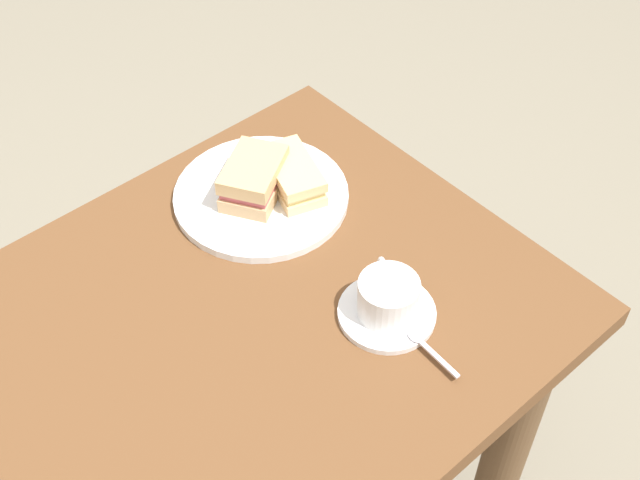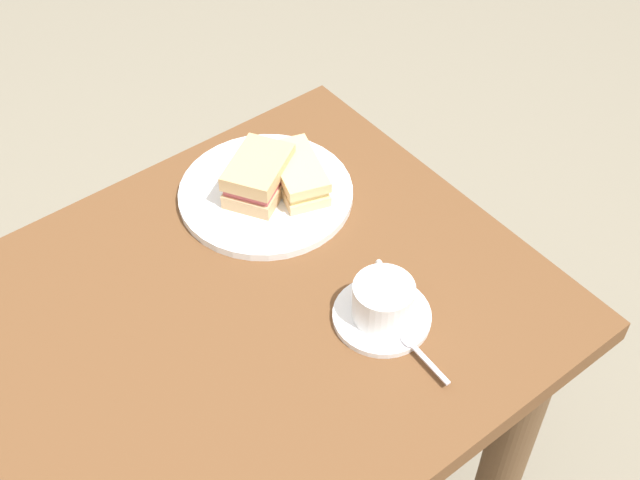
{
  "view_description": "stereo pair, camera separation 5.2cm",
  "coord_description": "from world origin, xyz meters",
  "px_view_note": "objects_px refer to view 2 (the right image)",
  "views": [
    {
      "loc": [
        -0.25,
        -0.63,
        1.67
      ],
      "look_at": [
        0.32,
        0.02,
        0.74
      ],
      "focal_mm": 47.46,
      "sensor_mm": 36.0,
      "label": 1
    },
    {
      "loc": [
        -0.21,
        -0.66,
        1.67
      ],
      "look_at": [
        0.32,
        0.02,
        0.74
      ],
      "focal_mm": 47.46,
      "sensor_mm": 36.0,
      "label": 2
    }
  ],
  "objects_px": {
    "coffee_saucer": "(382,316)",
    "coffee_cup": "(383,299)",
    "sandwich_front": "(259,176)",
    "spoon": "(417,350)",
    "sandwich_plate": "(266,194)",
    "dining_table": "(159,426)",
    "sandwich_back": "(298,174)"
  },
  "relations": [
    {
      "from": "coffee_saucer",
      "to": "coffee_cup",
      "type": "relative_size",
      "value": 1.35
    },
    {
      "from": "sandwich_front",
      "to": "spoon",
      "type": "distance_m",
      "value": 0.39
    },
    {
      "from": "sandwich_plate",
      "to": "spoon",
      "type": "height_order",
      "value": "spoon"
    },
    {
      "from": "dining_table",
      "to": "coffee_cup",
      "type": "relative_size",
      "value": 11.22
    },
    {
      "from": "dining_table",
      "to": "sandwich_back",
      "type": "distance_m",
      "value": 0.45
    },
    {
      "from": "sandwich_back",
      "to": "sandwich_plate",
      "type": "bearing_deg",
      "value": 155.71
    },
    {
      "from": "dining_table",
      "to": "coffee_saucer",
      "type": "distance_m",
      "value": 0.37
    },
    {
      "from": "dining_table",
      "to": "coffee_saucer",
      "type": "xyz_separation_m",
      "value": [
        0.31,
        -0.13,
        0.15
      ]
    },
    {
      "from": "sandwich_plate",
      "to": "coffee_saucer",
      "type": "bearing_deg",
      "value": -92.88
    },
    {
      "from": "dining_table",
      "to": "coffee_cup",
      "type": "xyz_separation_m",
      "value": [
        0.31,
        -0.13,
        0.19
      ]
    },
    {
      "from": "sandwich_plate",
      "to": "coffee_saucer",
      "type": "distance_m",
      "value": 0.31
    },
    {
      "from": "sandwich_front",
      "to": "spoon",
      "type": "height_order",
      "value": "sandwich_front"
    },
    {
      "from": "coffee_saucer",
      "to": "coffee_cup",
      "type": "distance_m",
      "value": 0.04
    },
    {
      "from": "dining_table",
      "to": "spoon",
      "type": "distance_m",
      "value": 0.4
    },
    {
      "from": "sandwich_plate",
      "to": "coffee_saucer",
      "type": "height_order",
      "value": "sandwich_plate"
    },
    {
      "from": "sandwich_plate",
      "to": "sandwich_back",
      "type": "distance_m",
      "value": 0.06
    },
    {
      "from": "sandwich_plate",
      "to": "spoon",
      "type": "distance_m",
      "value": 0.39
    },
    {
      "from": "dining_table",
      "to": "sandwich_back",
      "type": "relative_size",
      "value": 8.07
    },
    {
      "from": "sandwich_front",
      "to": "coffee_cup",
      "type": "bearing_deg",
      "value": -91.2
    },
    {
      "from": "sandwich_plate",
      "to": "coffee_cup",
      "type": "relative_size",
      "value": 2.72
    },
    {
      "from": "dining_table",
      "to": "sandwich_plate",
      "type": "relative_size",
      "value": 4.13
    },
    {
      "from": "sandwich_front",
      "to": "sandwich_plate",
      "type": "bearing_deg",
      "value": -34.33
    },
    {
      "from": "dining_table",
      "to": "sandwich_back",
      "type": "xyz_separation_m",
      "value": [
        0.38,
        0.15,
        0.18
      ]
    },
    {
      "from": "coffee_saucer",
      "to": "spoon",
      "type": "distance_m",
      "value": 0.08
    },
    {
      "from": "sandwich_front",
      "to": "sandwich_back",
      "type": "relative_size",
      "value": 0.98
    },
    {
      "from": "sandwich_plate",
      "to": "coffee_cup",
      "type": "distance_m",
      "value": 0.31
    },
    {
      "from": "sandwich_plate",
      "to": "coffee_cup",
      "type": "xyz_separation_m",
      "value": [
        -0.01,
        -0.3,
        0.03
      ]
    },
    {
      "from": "sandwich_front",
      "to": "sandwich_back",
      "type": "distance_m",
      "value": 0.06
    },
    {
      "from": "sandwich_back",
      "to": "coffee_saucer",
      "type": "distance_m",
      "value": 0.29
    },
    {
      "from": "dining_table",
      "to": "coffee_saucer",
      "type": "relative_size",
      "value": 8.29
    },
    {
      "from": "sandwich_front",
      "to": "coffee_cup",
      "type": "distance_m",
      "value": 0.31
    },
    {
      "from": "sandwich_plate",
      "to": "spoon",
      "type": "relative_size",
      "value": 2.88
    }
  ]
}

